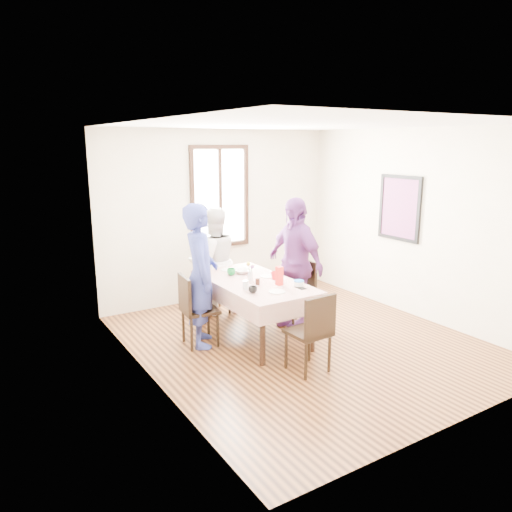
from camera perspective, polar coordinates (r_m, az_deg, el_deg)
name	(u,v)px	position (r m, az deg, el deg)	size (l,w,h in m)	color
ground	(303,341)	(6.40, 5.47, -9.85)	(4.50, 4.50, 0.00)	black
back_wall	(219,215)	(7.89, -4.29, 4.74)	(4.00, 4.00, 0.00)	beige
right_wall	(416,224)	(7.39, 18.17, 3.56)	(4.50, 4.50, 0.00)	beige
window_frame	(220,197)	(7.83, -4.26, 6.90)	(1.02, 0.06, 1.62)	black
window_pane	(219,197)	(7.84, -4.29, 6.90)	(0.90, 0.02, 1.50)	white
art_poster	(400,208)	(7.54, 16.44, 5.40)	(0.04, 0.76, 0.96)	red
dining_table	(254,310)	(6.38, -0.24, -6.27)	(0.84, 1.66, 0.75)	black
tablecloth	(254,281)	(6.26, -0.24, -2.98)	(0.96, 1.78, 0.01)	#5B0E07
chair_left	(200,310)	(6.17, -6.57, -6.26)	(0.42, 0.42, 0.91)	black
chair_right	(295,294)	(6.77, 4.59, -4.45)	(0.42, 0.42, 0.91)	black
chair_far	(214,283)	(7.30, -4.94, -3.14)	(0.42, 0.42, 0.91)	black
chair_near	(308,332)	(5.48, 6.10, -8.80)	(0.42, 0.42, 0.91)	black
person_left	(200,276)	(6.05, -6.52, -2.29)	(0.65, 0.43, 1.79)	navy
person_far	(214,261)	(7.20, -4.92, -0.62)	(0.77, 0.60, 1.58)	silver
person_right	(295,263)	(6.64, 4.53, -0.84)	(1.05, 0.44, 1.79)	#612C6D
mug_black	(253,290)	(5.76, -0.37, -3.96)	(0.10, 0.10, 0.08)	black
mug_flag	(275,276)	(6.32, 2.19, -2.31)	(0.11, 0.11, 0.10)	red
mug_green	(231,272)	(6.53, -2.91, -1.86)	(0.11, 0.11, 0.09)	#0C7226
serving_bowl	(242,271)	(6.62, -1.60, -1.79)	(0.22, 0.22, 0.05)	white
juice_carton	(279,276)	(6.06, 2.74, -2.34)	(0.07, 0.07, 0.23)	red
butter_tub	(299,284)	(6.04, 5.01, -3.25)	(0.13, 0.13, 0.06)	white
jam_jar	(258,282)	(6.09, 0.19, -3.02)	(0.05, 0.05, 0.08)	black
drinking_glass	(246,285)	(5.90, -1.20, -3.39)	(0.07, 0.07, 0.11)	silver
smartphone	(300,288)	(5.98, 5.19, -3.71)	(0.08, 0.15, 0.01)	black
flower_vase	(250,276)	(6.26, -0.68, -2.31)	(0.06, 0.06, 0.13)	silver
plate_right	(267,276)	(6.46, 1.35, -2.38)	(0.20, 0.20, 0.01)	white
plate_far	(228,270)	(6.79, -3.33, -1.62)	(0.20, 0.20, 0.01)	white
plate_near	(277,292)	(5.80, 2.45, -4.18)	(0.20, 0.20, 0.01)	white
butter_lid	(299,281)	(6.03, 5.02, -2.91)	(0.12, 0.12, 0.01)	blue
flower_bunch	(250,267)	(6.24, -0.68, -1.30)	(0.09, 0.09, 0.10)	yellow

